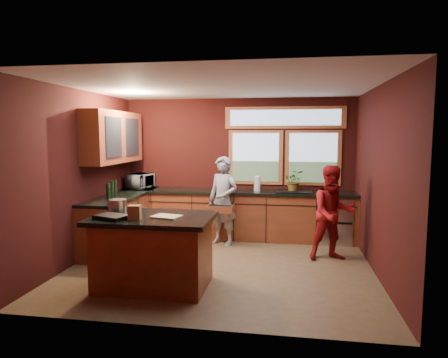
% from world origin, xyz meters
% --- Properties ---
extents(floor, '(4.50, 4.50, 0.00)m').
position_xyz_m(floor, '(0.00, 0.00, 0.00)').
color(floor, brown).
rests_on(floor, ground).
extents(room_shell, '(4.52, 4.02, 2.71)m').
position_xyz_m(room_shell, '(-0.60, 0.32, 1.80)').
color(room_shell, black).
rests_on(room_shell, ground).
extents(back_counter, '(4.50, 0.64, 0.93)m').
position_xyz_m(back_counter, '(0.20, 1.70, 0.46)').
color(back_counter, '#572D14').
rests_on(back_counter, floor).
extents(left_counter, '(0.64, 2.30, 0.93)m').
position_xyz_m(left_counter, '(-1.95, 0.85, 0.47)').
color(left_counter, '#572D14').
rests_on(left_counter, floor).
extents(island, '(1.55, 1.05, 0.95)m').
position_xyz_m(island, '(-0.74, -0.94, 0.48)').
color(island, '#572D14').
rests_on(island, floor).
extents(person_grey, '(0.69, 0.59, 1.61)m').
position_xyz_m(person_grey, '(-0.17, 1.22, 0.80)').
color(person_grey, slate).
rests_on(person_grey, floor).
extents(person_red, '(0.86, 0.74, 1.52)m').
position_xyz_m(person_red, '(1.70, 0.61, 0.76)').
color(person_red, maroon).
rests_on(person_red, floor).
extents(microwave, '(0.47, 0.60, 0.29)m').
position_xyz_m(microwave, '(-1.92, 1.70, 1.08)').
color(microwave, '#999999').
rests_on(microwave, left_counter).
extents(potted_plant, '(0.36, 0.31, 0.40)m').
position_xyz_m(potted_plant, '(1.10, 1.75, 1.13)').
color(potted_plant, '#999999').
rests_on(potted_plant, back_counter).
extents(paper_towel, '(0.12, 0.12, 0.28)m').
position_xyz_m(paper_towel, '(0.41, 1.70, 1.07)').
color(paper_towel, white).
rests_on(paper_towel, back_counter).
extents(cutting_board, '(0.40, 0.32, 0.02)m').
position_xyz_m(cutting_board, '(-0.54, -0.99, 0.95)').
color(cutting_board, tan).
rests_on(cutting_board, island).
extents(stock_pot, '(0.24, 0.24, 0.18)m').
position_xyz_m(stock_pot, '(-1.29, -0.79, 1.03)').
color(stock_pot, '#ACACB0').
rests_on(stock_pot, island).
extents(paper_bag, '(0.17, 0.14, 0.18)m').
position_xyz_m(paper_bag, '(-0.89, -1.19, 1.03)').
color(paper_bag, brown).
rests_on(paper_bag, island).
extents(black_tray, '(0.47, 0.40, 0.05)m').
position_xyz_m(black_tray, '(-1.19, -1.19, 0.97)').
color(black_tray, black).
rests_on(black_tray, island).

